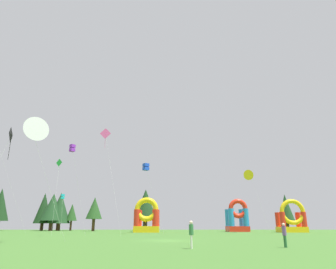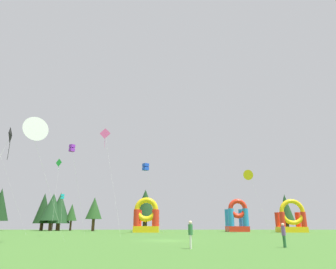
{
  "view_description": "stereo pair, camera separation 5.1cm",
  "coord_description": "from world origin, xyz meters",
  "px_view_note": "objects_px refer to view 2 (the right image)",
  "views": [
    {
      "loc": [
        0.11,
        -30.39,
        1.52
      ],
      "look_at": [
        0.0,
        7.65,
        12.96
      ],
      "focal_mm": 31.93,
      "sensor_mm": 36.0,
      "label": 1
    },
    {
      "loc": [
        0.16,
        -30.39,
        1.52
      ],
      "look_at": [
        0.0,
        7.65,
        12.96
      ],
      "focal_mm": 31.93,
      "sensor_mm": 36.0,
      "label": 2
    }
  ],
  "objects_px": {
    "inflatable_red_slide": "(148,220)",
    "kite_purple_box": "(73,148)",
    "kite_blue_box": "(147,167)",
    "person_far_side": "(285,233)",
    "kite_white_delta": "(34,132)",
    "kite_green_diamond": "(61,164)",
    "kite_pink_diamond": "(107,135)",
    "inflatable_orange_dome": "(293,220)",
    "person_left_edge": "(192,232)",
    "kite_yellow_delta": "(251,175)",
    "kite_cyan_box": "(64,197)",
    "kite_black_diamond": "(13,136)",
    "inflatable_yellow_castle": "(238,220)"
  },
  "relations": [
    {
      "from": "kite_cyan_box",
      "to": "person_far_side",
      "type": "height_order",
      "value": "kite_cyan_box"
    },
    {
      "from": "kite_black_diamond",
      "to": "kite_white_delta",
      "type": "bearing_deg",
      "value": -28.86
    },
    {
      "from": "kite_yellow_delta",
      "to": "kite_blue_box",
      "type": "distance_m",
      "value": 21.7
    },
    {
      "from": "kite_blue_box",
      "to": "person_far_side",
      "type": "distance_m",
      "value": 32.48
    },
    {
      "from": "person_far_side",
      "to": "inflatable_red_slide",
      "type": "xyz_separation_m",
      "value": [
        -12.1,
        38.59,
        1.42
      ]
    },
    {
      "from": "kite_green_diamond",
      "to": "inflatable_orange_dome",
      "type": "bearing_deg",
      "value": 13.37
    },
    {
      "from": "kite_black_diamond",
      "to": "inflatable_orange_dome",
      "type": "bearing_deg",
      "value": 39.02
    },
    {
      "from": "kite_yellow_delta",
      "to": "kite_black_diamond",
      "type": "bearing_deg",
      "value": -136.07
    },
    {
      "from": "kite_black_diamond",
      "to": "kite_cyan_box",
      "type": "bearing_deg",
      "value": 97.65
    },
    {
      "from": "kite_green_diamond",
      "to": "person_left_edge",
      "type": "distance_m",
      "value": 37.2
    },
    {
      "from": "kite_cyan_box",
      "to": "inflatable_orange_dome",
      "type": "distance_m",
      "value": 43.48
    },
    {
      "from": "person_far_side",
      "to": "inflatable_orange_dome",
      "type": "distance_m",
      "value": 41.86
    },
    {
      "from": "kite_green_diamond",
      "to": "inflatable_red_slide",
      "type": "relative_size",
      "value": 1.84
    },
    {
      "from": "inflatable_yellow_castle",
      "to": "kite_purple_box",
      "type": "bearing_deg",
      "value": -138.31
    },
    {
      "from": "kite_blue_box",
      "to": "kite_yellow_delta",
      "type": "bearing_deg",
      "value": 23.09
    },
    {
      "from": "kite_yellow_delta",
      "to": "inflatable_orange_dome",
      "type": "xyz_separation_m",
      "value": [
        7.81,
        1.5,
        -8.63
      ]
    },
    {
      "from": "inflatable_orange_dome",
      "to": "kite_cyan_box",
      "type": "bearing_deg",
      "value": -172.36
    },
    {
      "from": "kite_black_diamond",
      "to": "kite_green_diamond",
      "type": "bearing_deg",
      "value": 98.05
    },
    {
      "from": "kite_black_diamond",
      "to": "inflatable_yellow_castle",
      "type": "height_order",
      "value": "kite_black_diamond"
    },
    {
      "from": "kite_green_diamond",
      "to": "person_left_edge",
      "type": "bearing_deg",
      "value": -56.01
    },
    {
      "from": "kite_yellow_delta",
      "to": "kite_white_delta",
      "type": "xyz_separation_m",
      "value": [
        -28.93,
        -31.88,
        -1.03
      ]
    },
    {
      "from": "kite_yellow_delta",
      "to": "kite_purple_box",
      "type": "relative_size",
      "value": 0.98
    },
    {
      "from": "kite_green_diamond",
      "to": "kite_pink_diamond",
      "type": "height_order",
      "value": "kite_pink_diamond"
    },
    {
      "from": "kite_white_delta",
      "to": "kite_pink_diamond",
      "type": "bearing_deg",
      "value": 81.51
    },
    {
      "from": "kite_yellow_delta",
      "to": "kite_cyan_box",
      "type": "bearing_deg",
      "value": -173.09
    },
    {
      "from": "kite_white_delta",
      "to": "kite_blue_box",
      "type": "relative_size",
      "value": 0.97
    },
    {
      "from": "inflatable_orange_dome",
      "to": "kite_white_delta",
      "type": "bearing_deg",
      "value": -137.74
    },
    {
      "from": "inflatable_yellow_castle",
      "to": "kite_black_diamond",
      "type": "bearing_deg",
      "value": -128.76
    },
    {
      "from": "person_far_side",
      "to": "inflatable_red_slide",
      "type": "relative_size",
      "value": 0.25
    },
    {
      "from": "kite_purple_box",
      "to": "inflatable_yellow_castle",
      "type": "height_order",
      "value": "kite_purple_box"
    },
    {
      "from": "kite_pink_diamond",
      "to": "inflatable_yellow_castle",
      "type": "relative_size",
      "value": 2.39
    },
    {
      "from": "kite_pink_diamond",
      "to": "inflatable_orange_dome",
      "type": "relative_size",
      "value": 2.55
    },
    {
      "from": "inflatable_red_slide",
      "to": "kite_purple_box",
      "type": "bearing_deg",
      "value": -115.55
    },
    {
      "from": "kite_cyan_box",
      "to": "inflatable_orange_dome",
      "type": "relative_size",
      "value": 1.08
    },
    {
      "from": "person_far_side",
      "to": "inflatable_red_slide",
      "type": "distance_m",
      "value": 40.47
    },
    {
      "from": "inflatable_yellow_castle",
      "to": "inflatable_orange_dome",
      "type": "relative_size",
      "value": 1.07
    },
    {
      "from": "person_left_edge",
      "to": "inflatable_orange_dome",
      "type": "xyz_separation_m",
      "value": [
        22.5,
        39.72,
        1.19
      ]
    },
    {
      "from": "kite_purple_box",
      "to": "kite_blue_box",
      "type": "relative_size",
      "value": 1.07
    },
    {
      "from": "inflatable_yellow_castle",
      "to": "kite_cyan_box",
      "type": "bearing_deg",
      "value": -161.42
    },
    {
      "from": "kite_white_delta",
      "to": "person_far_side",
      "type": "height_order",
      "value": "kite_white_delta"
    },
    {
      "from": "kite_blue_box",
      "to": "person_far_side",
      "type": "xyz_separation_m",
      "value": [
        11.73,
        -28.63,
        -9.88
      ]
    },
    {
      "from": "person_far_side",
      "to": "inflatable_red_slide",
      "type": "bearing_deg",
      "value": -177.82
    },
    {
      "from": "kite_yellow_delta",
      "to": "kite_purple_box",
      "type": "height_order",
      "value": "kite_purple_box"
    },
    {
      "from": "person_left_edge",
      "to": "inflatable_orange_dome",
      "type": "distance_m",
      "value": 45.66
    },
    {
      "from": "kite_pink_diamond",
      "to": "person_far_side",
      "type": "relative_size",
      "value": 9.91
    },
    {
      "from": "kite_purple_box",
      "to": "person_far_side",
      "type": "distance_m",
      "value": 30.66
    },
    {
      "from": "kite_green_diamond",
      "to": "kite_cyan_box",
      "type": "distance_m",
      "value": 6.74
    },
    {
      "from": "kite_yellow_delta",
      "to": "kite_blue_box",
      "type": "xyz_separation_m",
      "value": [
        -19.96,
        -8.51,
        -0.02
      ]
    },
    {
      "from": "kite_pink_diamond",
      "to": "inflatable_orange_dome",
      "type": "bearing_deg",
      "value": 23.36
    },
    {
      "from": "kite_yellow_delta",
      "to": "person_far_side",
      "type": "xyz_separation_m",
      "value": [
        -8.23,
        -37.14,
        -9.9
      ]
    }
  ]
}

